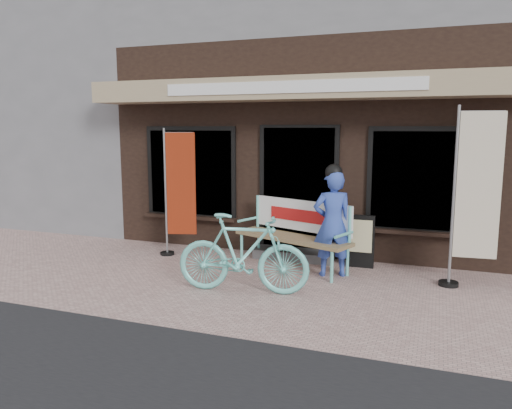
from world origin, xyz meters
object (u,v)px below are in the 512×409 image
at_px(bench, 296,229).
at_px(person, 333,221).
at_px(bicycle, 243,253).
at_px(menu_stand, 361,241).
at_px(nobori_red, 178,191).
at_px(nobori_cream, 474,195).

distance_m(bench, person, 0.69).
xyz_separation_m(bicycle, menu_stand, (1.27, 1.73, -0.10)).
bearing_deg(bicycle, person, -47.77).
xyz_separation_m(person, nobori_red, (-2.67, 0.28, 0.30)).
distance_m(person, menu_stand, 0.77).
relative_size(nobori_cream, menu_stand, 2.98).
bearing_deg(nobori_cream, person, 177.71).
bearing_deg(nobori_red, bicycle, -57.73).
bearing_deg(bench, menu_stand, 39.84).
bearing_deg(person, menu_stand, 38.72).
relative_size(bicycle, nobori_red, 0.82).
distance_m(person, bicycle, 1.52).
distance_m(bench, bicycle, 1.44).
distance_m(person, nobori_cream, 1.92).
height_order(nobori_cream, menu_stand, nobori_cream).
bearing_deg(person, nobori_cream, -18.45).
relative_size(bench, menu_stand, 2.39).
relative_size(bench, bicycle, 1.12).
xyz_separation_m(person, nobori_cream, (1.86, 0.10, 0.46)).
bearing_deg(nobori_red, bench, -19.00).
bearing_deg(bicycle, nobori_cream, -74.50).
bearing_deg(menu_stand, nobori_cream, -18.43).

